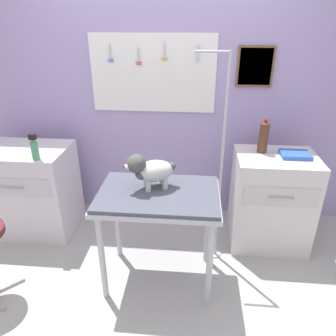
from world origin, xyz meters
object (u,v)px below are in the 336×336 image
counter_left (31,190)px  cabinet_right (271,201)px  dog (149,170)px  grooming_table (158,203)px  detangler_spray (35,149)px  grooming_arm (220,174)px  soda_bottle (264,137)px

counter_left → cabinet_right: cabinet_right is taller
dog → grooming_table: bearing=-39.4°
grooming_table → dog: (-0.07, 0.05, 0.24)m
grooming_table → dog: size_ratio=2.40×
detangler_spray → grooming_table: bearing=-18.1°
counter_left → detangler_spray: detangler_spray is taller
grooming_arm → detangler_spray: bearing=178.8°
dog → soda_bottle: bearing=33.5°
counter_left → cabinet_right: (2.26, 0.00, 0.01)m
grooming_arm → counter_left: grooming_arm is taller
dog → counter_left: bearing=157.7°
grooming_table → detangler_spray: bearing=161.9°
grooming_arm → grooming_table: bearing=-145.4°
counter_left → dog: bearing=-22.3°
dog → detangler_spray: bearing=163.6°
counter_left → detangler_spray: bearing=-41.7°
dog → detangler_spray: (-1.00, 0.29, 0.01)m
soda_bottle → cabinet_right: bearing=-34.7°
grooming_arm → soda_bottle: (0.38, 0.33, 0.20)m
grooming_arm → detangler_spray: (-1.52, 0.03, 0.14)m
cabinet_right → soda_bottle: bearing=145.3°
soda_bottle → grooming_arm: bearing=-138.4°
grooming_arm → dog: size_ratio=4.69×
counter_left → cabinet_right: bearing=0.0°
grooming_arm → cabinet_right: grooming_arm is taller
grooming_table → grooming_arm: grooming_arm is taller
grooming_table → soda_bottle: size_ratio=3.01×
grooming_table → cabinet_right: size_ratio=1.02×
grooming_arm → detangler_spray: 1.53m
cabinet_right → soda_bottle: soda_bottle is taller
grooming_arm → counter_left: size_ratio=2.01×
cabinet_right → detangler_spray: size_ratio=3.95×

